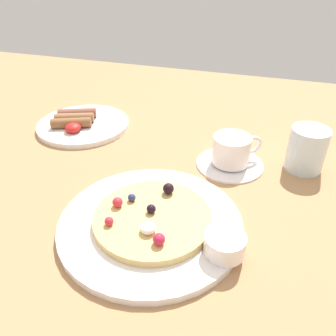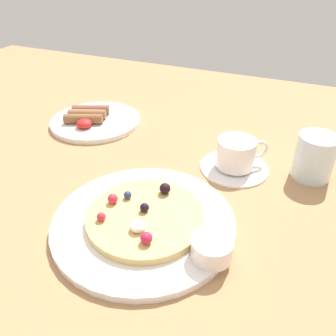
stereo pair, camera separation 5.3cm
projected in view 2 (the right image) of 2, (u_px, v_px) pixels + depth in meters
The scene contains 9 objects.
ground_plane at pixel (144, 183), 0.66m from camera, with size 2.02×1.37×0.03m, color #A5784F.
pancake_plate at pixel (144, 222), 0.54m from camera, with size 0.29×0.29×0.01m, color white.
pancake_with_berries at pixel (145, 217), 0.53m from camera, with size 0.19×0.19×0.03m.
syrup_ramekin at pixel (212, 248), 0.46m from camera, with size 0.06×0.06×0.03m.
breakfast_plate at pixel (96, 121), 0.85m from camera, with size 0.22×0.22×0.01m, color white.
fried_breakfast at pixel (88, 115), 0.84m from camera, with size 0.11×0.13×0.03m.
coffee_saucer at pixel (234, 167), 0.68m from camera, with size 0.14×0.14×0.01m, color white.
coffee_cup at pixel (237, 153), 0.66m from camera, with size 0.09×0.08×0.06m.
water_glass at pixel (315, 157), 0.63m from camera, with size 0.07×0.07×0.09m, color silver.
Camera 2 is at (0.26, -0.47, 0.37)m, focal length 36.10 mm.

